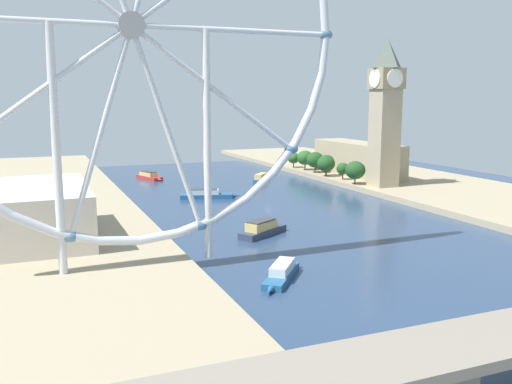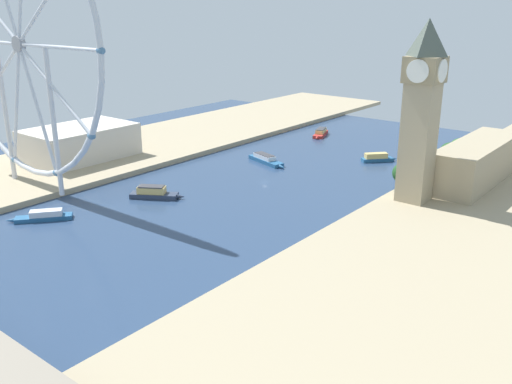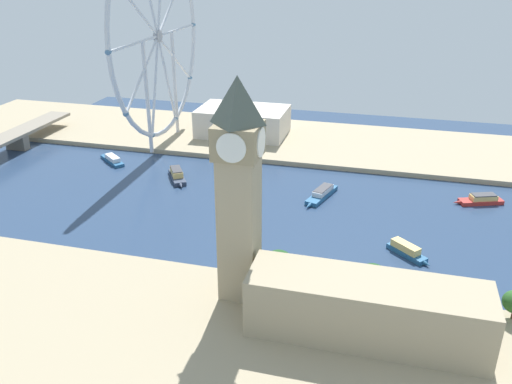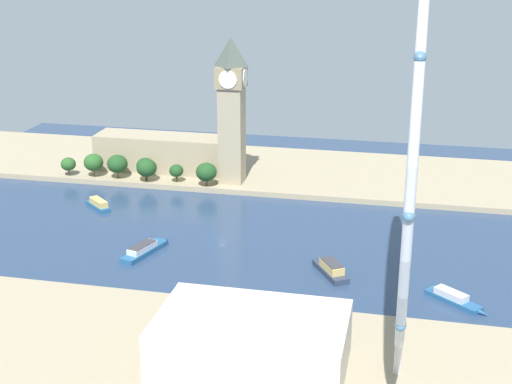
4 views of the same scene
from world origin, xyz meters
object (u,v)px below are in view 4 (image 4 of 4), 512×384
(riverside_hall, at_px, (251,344))
(tour_boat_3, at_px, (145,249))
(ferris_wheel, at_px, (413,149))
(tour_boat_0, at_px, (98,204))
(clock_tower, at_px, (232,109))
(tour_boat_4, at_px, (330,269))
(tour_boat_2, at_px, (454,298))
(parliament_block, at_px, (161,153))

(riverside_hall, height_order, tour_boat_3, riverside_hall)
(riverside_hall, relative_size, tour_boat_3, 1.90)
(ferris_wheel, relative_size, tour_boat_0, 6.97)
(ferris_wheel, relative_size, tour_boat_3, 4.14)
(clock_tower, relative_size, tour_boat_3, 2.55)
(ferris_wheel, xyz_separation_m, tour_boat_4, (-53.38, -30.57, -69.79))
(clock_tower, distance_m, ferris_wheel, 187.83)
(riverside_hall, height_order, tour_boat_2, riverside_hall)
(ferris_wheel, bearing_deg, riverside_hall, -57.57)
(parliament_block, xyz_separation_m, ferris_wheel, (170.37, 146.48, 58.66))
(ferris_wheel, height_order, tour_boat_3, ferris_wheel)
(ferris_wheel, relative_size, tour_boat_2, 5.46)
(tour_boat_2, bearing_deg, parliament_block, 179.90)
(riverside_hall, bearing_deg, ferris_wheel, 122.43)
(tour_boat_4, bearing_deg, tour_boat_2, -138.89)
(clock_tower, relative_size, tour_boat_2, 3.35)
(clock_tower, xyz_separation_m, tour_boat_0, (49.56, -60.97, -43.52))
(tour_boat_3, bearing_deg, tour_boat_4, -75.53)
(tour_boat_2, bearing_deg, ferris_wheel, -79.34)
(riverside_hall, xyz_separation_m, tour_boat_4, (-83.02, 16.08, -9.92))
(parliament_block, bearing_deg, riverside_hall, 26.52)
(riverside_hall, xyz_separation_m, tour_boat_2, (-67.49, 66.59, -10.59))
(tour_boat_3, bearing_deg, tour_boat_2, -81.14)
(riverside_hall, xyz_separation_m, tour_boat_0, (-137.21, -113.76, -10.17))
(clock_tower, bearing_deg, tour_boat_2, 45.03)
(tour_boat_3, bearing_deg, parliament_block, 32.06)
(riverside_hall, distance_m, tour_boat_4, 85.14)
(clock_tower, distance_m, tour_boat_2, 174.38)
(clock_tower, distance_m, tour_boat_3, 110.50)
(tour_boat_4, bearing_deg, riverside_hall, 137.23)
(ferris_wheel, distance_m, riverside_hall, 81.48)
(parliament_block, height_order, tour_boat_2, parliament_block)
(tour_boat_0, bearing_deg, riverside_hall, 170.99)
(tour_boat_0, xyz_separation_m, tour_boat_4, (54.19, 129.85, 0.25))
(riverside_hall, bearing_deg, parliament_block, -153.48)
(parliament_block, bearing_deg, clock_tower, 74.28)
(tour_boat_3, bearing_deg, riverside_hall, -124.55)
(tour_boat_2, height_order, tour_boat_4, tour_boat_4)
(parliament_block, bearing_deg, tour_boat_4, 44.73)
(ferris_wheel, xyz_separation_m, tour_boat_3, (-56.96, -115.71, -70.23))
(tour_boat_3, relative_size, tour_boat_4, 1.26)
(ferris_wheel, distance_m, tour_boat_4, 93.03)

